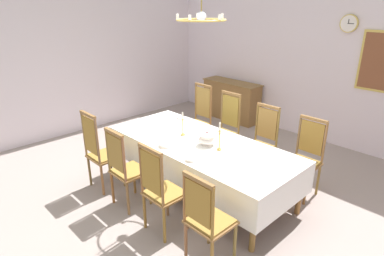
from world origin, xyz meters
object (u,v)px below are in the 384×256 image
object	(u,v)px
chair_south_b	(125,167)
soup_tureen	(207,138)
chair_south_d	(207,218)
chair_north_c	(261,141)
bowl_far_left	(191,159)
chair_north_a	(199,118)
spoon_primary	(162,143)
bowl_far_right	(217,132)
candlestick_east	(219,139)
dining_table	(200,147)
bowl_near_left	(166,145)
chandelier	(201,19)
candlestick_west	(183,126)
spoon_secondary	(178,117)
mounted_clock	(349,23)
bowl_near_right	(181,118)
chair_south_a	(100,150)
chair_north_b	(225,127)
chair_south_c	(161,189)
chair_north_d	(305,156)
sideboard	(231,100)

from	to	relation	value
chair_south_b	soup_tureen	size ratio (longest dim) A/B	4.56
chair_south_b	chair_south_d	bearing A→B (deg)	0.10
chair_north_c	bowl_far_left	xyz separation A→B (m)	(-0.03, -1.50, 0.19)
chair_north_a	spoon_primary	bearing A→B (deg)	115.72
spoon_primary	chair_north_c	bearing A→B (deg)	63.29
chair_north_a	soup_tureen	distance (m)	1.57
bowl_far_right	candlestick_east	bearing A→B (deg)	-45.49
dining_table	bowl_near_left	size ratio (longest dim) A/B	14.64
dining_table	chandelier	xyz separation A→B (m)	(-0.00, 0.00, 1.74)
bowl_far_left	chandelier	distance (m)	1.75
dining_table	soup_tureen	distance (m)	0.22
chair_south_d	candlestick_west	bearing A→B (deg)	145.38
spoon_secondary	chair_south_d	bearing A→B (deg)	-41.39
chair_south_d	spoon_secondary	xyz separation A→B (m)	(-2.13, 1.51, 0.20)
candlestick_east	mounted_clock	size ratio (longest dim) A/B	1.26
candlestick_east	bowl_near_right	bearing A→B (deg)	159.82
chair_south_a	bowl_near_right	distance (m)	1.50
chair_south_d	bowl_near_left	xyz separation A→B (m)	(-1.32, 0.56, 0.22)
chair_north_b	spoon_secondary	size ratio (longest dim) A/B	6.82
chair_south_d	chair_south_c	bearing A→B (deg)	-179.68
bowl_near_left	chandelier	xyz separation A→B (m)	(0.23, 0.44, 1.64)
bowl_far_left	bowl_far_right	world-z (taller)	same
chair_south_b	candlestick_west	bearing A→B (deg)	88.39
candlestick_east	dining_table	bearing A→B (deg)	-180.00
chair_south_b	chair_south_d	xyz separation A→B (m)	(1.49, 0.00, -0.01)
chair_south_a	soup_tureen	world-z (taller)	chair_south_a
chair_north_d	bowl_far_left	world-z (taller)	chair_north_d
mounted_clock	soup_tureen	bearing A→B (deg)	-98.83
candlestick_east	candlestick_west	bearing A→B (deg)	180.00
spoon_secondary	chandelier	world-z (taller)	chandelier
candlestick_east	chair_south_a	bearing A→B (deg)	-144.20
chair_south_a	sideboard	xyz separation A→B (m)	(-0.68, 3.81, -0.16)
bowl_near_left	sideboard	world-z (taller)	sideboard
sideboard	chair_north_b	bearing A→B (deg)	126.83
chair_south_a	spoon_primary	bearing A→B (deg)	40.98
soup_tureen	spoon_secondary	xyz separation A→B (m)	(-1.17, 0.50, -0.09)
chair_north_c	candlestick_east	xyz separation A→B (m)	(0.01, -1.01, 0.33)
chair_north_a	chair_south_b	bearing A→B (deg)	107.90
candlestick_west	candlestick_east	xyz separation A→B (m)	(0.72, -0.00, 0.01)
bowl_near_left	chair_south_d	bearing A→B (deg)	-23.11
chair_south_a	bowl_near_right	bearing A→B (deg)	85.51
chair_south_a	chair_south_b	bearing A→B (deg)	0.41
chair_south_a	spoon_primary	world-z (taller)	chair_south_a
bowl_far_right	chair_north_b	bearing A→B (deg)	119.37
candlestick_west	bowl_far_left	size ratio (longest dim) A/B	2.47
chair_south_d	chair_north_d	size ratio (longest dim) A/B	0.96
chair_north_a	chair_north_c	distance (m)	1.40
candlestick_west	bowl_near_right	world-z (taller)	candlestick_west
chair_south_a	sideboard	distance (m)	3.87
chair_north_c	chair_south_d	world-z (taller)	chair_north_c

